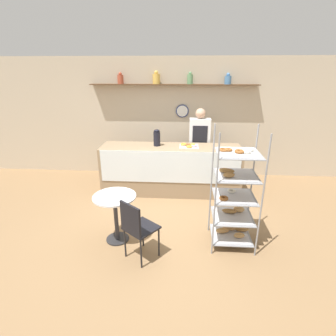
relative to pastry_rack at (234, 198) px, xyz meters
name	(u,v)px	position (x,y,z in m)	size (l,w,h in m)	color
ground_plane	(166,224)	(-0.99, 0.40, -0.73)	(14.00, 14.00, 0.00)	olive
back_wall	(174,118)	(-0.99, 2.77, 0.63)	(10.00, 0.30, 2.70)	beige
display_counter	(171,170)	(-0.99, 1.67, -0.24)	(2.79, 0.69, 0.98)	#937A5B
pastry_rack	(234,198)	(0.00, 0.00, 0.00)	(0.61, 0.60, 1.72)	gray
person_worker	(199,144)	(-0.40, 2.16, 0.18)	(0.44, 0.23, 1.67)	#282833
cafe_table	(115,208)	(-1.69, -0.06, -0.19)	(0.62, 0.62, 0.73)	#262628
cafe_chair	(136,225)	(-1.31, -0.48, -0.20)	(0.53, 0.53, 0.87)	black
coffee_carafe	(157,138)	(-1.27, 1.71, 0.41)	(0.14, 0.14, 0.33)	black
donut_tray_counter	(189,146)	(-0.62, 1.69, 0.27)	(0.37, 0.34, 0.05)	silver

